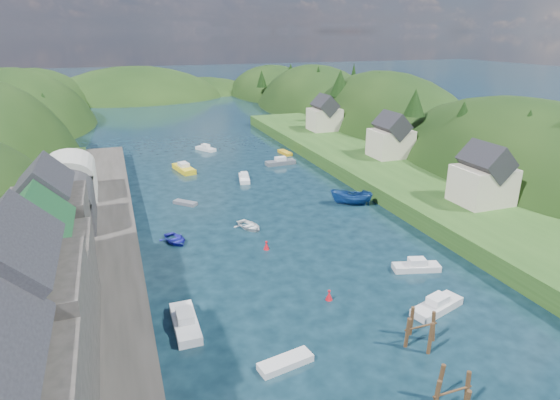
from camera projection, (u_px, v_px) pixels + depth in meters
name	position (u px, v px, depth m)	size (l,w,h in m)	color
ground	(237.00, 181.00, 81.17)	(600.00, 600.00, 0.00)	black
hillside_right	(383.00, 163.00, 120.09)	(36.00, 245.56, 48.00)	black
far_hills	(165.00, 121.00, 195.03)	(103.00, 68.00, 44.00)	black
hill_trees	(215.00, 104.00, 91.53)	(92.04, 146.15, 12.49)	black
quay_left	(81.00, 281.00, 46.66)	(12.00, 110.00, 2.00)	#2D2B28
terrace_left_grass	(1.00, 291.00, 44.35)	(12.00, 110.00, 2.50)	#234719
quayside_buildings	(29.00, 302.00, 31.91)	(8.00, 35.84, 12.90)	#2D2B28
boat_sheds	(66.00, 187.00, 61.40)	(7.00, 21.00, 7.50)	#2D2D30
terrace_right	(394.00, 176.00, 79.83)	(16.00, 120.00, 2.40)	#234719
right_bank_cottages	(385.00, 138.00, 86.59)	(9.00, 59.24, 8.41)	beige
piling_cluster_near	(451.00, 398.00, 31.50)	(3.08, 2.89, 3.57)	#382314
piling_cluster_far	(420.00, 332.00, 38.55)	(3.08, 2.89, 3.40)	#382314
channel_buoy_near	(329.00, 295.00, 45.15)	(0.70, 0.70, 1.10)	#AC0D17
channel_buoy_far	(266.00, 246.00, 55.63)	(0.70, 0.70, 1.10)	#AC0D17
moored_boats	(284.00, 230.00, 59.66)	(32.59, 88.58, 2.42)	silver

